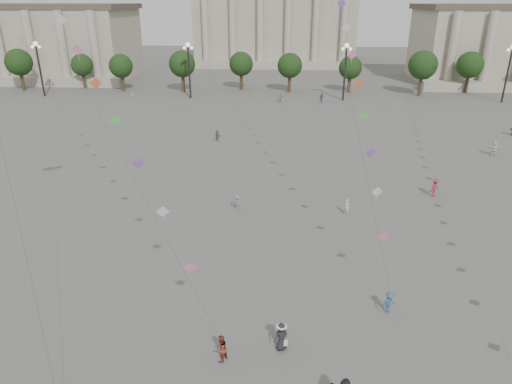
{
  "coord_description": "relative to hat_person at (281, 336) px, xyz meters",
  "views": [
    {
      "loc": [
        4.08,
        -19.69,
        18.16
      ],
      "look_at": [
        1.94,
        12.0,
        4.71
      ],
      "focal_mm": 32.0,
      "sensor_mm": 36.0,
      "label": 1
    }
  ],
  "objects": [
    {
      "name": "ground",
      "position": [
        -4.13,
        -0.56,
        -0.9
      ],
      "size": [
        360.0,
        360.0,
        0.0
      ],
      "primitive_type": "plane",
      "color": "#54524F",
      "rests_on": "ground"
    },
    {
      "name": "hall_central",
      "position": [
        -4.13,
        128.66,
        13.34
      ],
      "size": [
        48.3,
        34.3,
        35.5
      ],
      "color": "#9F9685",
      "rests_on": "ground"
    },
    {
      "name": "tree_row",
      "position": [
        -4.13,
        77.44,
        4.5
      ],
      "size": [
        137.12,
        5.12,
        8.0
      ],
      "color": "#35271A",
      "rests_on": "ground"
    },
    {
      "name": "lamp_post_far_west",
      "position": [
        -49.13,
        69.44,
        6.46
      ],
      "size": [
        2.0,
        0.9,
        10.65
      ],
      "color": "#262628",
      "rests_on": "ground"
    },
    {
      "name": "lamp_post_mid_west",
      "position": [
        -19.13,
        69.44,
        6.46
      ],
      "size": [
        2.0,
        0.9,
        10.65
      ],
      "color": "#262628",
      "rests_on": "ground"
    },
    {
      "name": "lamp_post_mid_east",
      "position": [
        10.87,
        69.44,
        6.46
      ],
      "size": [
        2.0,
        0.9,
        10.65
      ],
      "color": "#262628",
      "rests_on": "ground"
    },
    {
      "name": "lamp_post_far_east",
      "position": [
        40.87,
        69.44,
        6.46
      ],
      "size": [
        2.0,
        0.9,
        10.65
      ],
      "color": "#262628",
      "rests_on": "ground"
    },
    {
      "name": "person_crowd_0",
      "position": [
        6.54,
        67.44,
        -0.03
      ],
      "size": [
        1.09,
        0.91,
        1.74
      ],
      "primitive_type": "imported",
      "rotation": [
        0.0,
        0.0,
        0.58
      ],
      "color": "#37547C",
      "rests_on": "ground"
    },
    {
      "name": "person_crowd_4",
      "position": [
        -1.23,
        66.92,
        -0.04
      ],
      "size": [
        1.49,
        1.46,
        1.71
      ],
      "primitive_type": "imported",
      "rotation": [
        0.0,
        0.0,
        3.91
      ],
      "color": "#ADADA9",
      "rests_on": "ground"
    },
    {
      "name": "person_crowd_6",
      "position": [
        -4.35,
        17.96,
        -0.11
      ],
      "size": [
        1.14,
        0.86,
        1.57
      ],
      "primitive_type": "imported",
      "rotation": [
        0.0,
        0.0,
        5.98
      ],
      "color": "slate",
      "rests_on": "ground"
    },
    {
      "name": "person_crowd_7",
      "position": [
        26.08,
        36.41,
        0.02
      ],
      "size": [
        1.73,
        0.65,
        1.83
      ],
      "primitive_type": "imported",
      "rotation": [
        0.0,
        0.0,
        3.08
      ],
      "color": "silver",
      "rests_on": "ground"
    },
    {
      "name": "person_crowd_8",
      "position": [
        14.86,
        22.59,
        0.06
      ],
      "size": [
        1.34,
        1.4,
        1.92
      ],
      "primitive_type": "imported",
      "rotation": [
        0.0,
        0.0,
        0.87
      ],
      "color": "#972942",
      "rests_on": "ground"
    },
    {
      "name": "person_crowd_10",
      "position": [
        -30.22,
        67.44,
        -0.07
      ],
      "size": [
        0.46,
        0.64,
        1.65
      ],
      "primitive_type": "imported",
      "rotation": [
        0.0,
        0.0,
        1.69
      ],
      "color": "#B0AFAB",
      "rests_on": "ground"
    },
    {
      "name": "person_crowd_12",
      "position": [
        -9.51,
        40.35,
        -0.12
      ],
      "size": [
        1.23,
        1.42,
        1.55
      ],
      "primitive_type": "imported",
      "rotation": [
        0.0,
        0.0,
        2.22
      ],
      "color": "slate",
      "rests_on": "ground"
    },
    {
      "name": "person_crowd_13",
      "position": [
        5.65,
        17.84,
        -0.14
      ],
      "size": [
        0.66,
        0.58,
        1.51
      ],
      "primitive_type": "imported",
      "rotation": [
        0.0,
        0.0,
        2.64
      ],
      "color": "beige",
      "rests_on": "ground"
    },
    {
      "name": "kite_flyer_0",
      "position": [
        -3.23,
        -1.11,
        -0.09
      ],
      "size": [
        0.91,
        0.98,
        1.62
      ],
      "primitive_type": "imported",
      "rotation": [
        0.0,
        0.0,
        4.22
      ],
      "color": "maroon",
      "rests_on": "ground"
    },
    {
      "name": "kite_flyer_1",
      "position": [
        6.65,
        3.69,
        -0.15
      ],
      "size": [
        1.11,
        1.02,
        1.49
      ],
      "primitive_type": "imported",
      "rotation": [
        0.0,
        0.0,
        0.63
      ],
      "color": "#335274",
      "rests_on": "ground"
    },
    {
      "name": "hat_person",
      "position": [
        0.0,
        0.0,
        0.0
      ],
      "size": [
        1.0,
        0.93,
        1.72
      ],
      "color": "black",
      "rests_on": "ground"
    }
  ]
}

